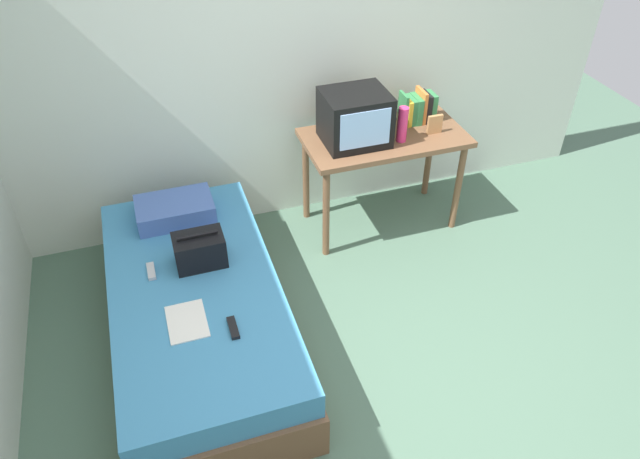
{
  "coord_description": "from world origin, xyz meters",
  "views": [
    {
      "loc": [
        -0.97,
        -1.83,
        2.89
      ],
      "look_at": [
        -0.06,
        0.93,
        0.57
      ],
      "focal_mm": 33.43,
      "sensor_mm": 36.0,
      "label": 1
    }
  ],
  "objects_px": {
    "book_row": "(417,108)",
    "tv": "(355,118)",
    "desk": "(384,147)",
    "remote_silver": "(151,271)",
    "magazine": "(187,321)",
    "remote_dark": "(233,328)",
    "water_bottle": "(402,124)",
    "pillow": "(175,210)",
    "handbag": "(200,250)",
    "picture_frame": "(435,124)",
    "bed": "(199,313)"
  },
  "relations": [
    {
      "from": "book_row",
      "to": "tv",
      "type": "bearing_deg",
      "value": -166.41
    },
    {
      "from": "book_row",
      "to": "picture_frame",
      "type": "bearing_deg",
      "value": -79.17
    },
    {
      "from": "water_bottle",
      "to": "handbag",
      "type": "bearing_deg",
      "value": -161.96
    },
    {
      "from": "magazine",
      "to": "remote_dark",
      "type": "distance_m",
      "value": 0.26
    },
    {
      "from": "remote_dark",
      "to": "picture_frame",
      "type": "bearing_deg",
      "value": 32.88
    },
    {
      "from": "bed",
      "to": "book_row",
      "type": "bearing_deg",
      "value": 26.42
    },
    {
      "from": "bed",
      "to": "tv",
      "type": "distance_m",
      "value": 1.67
    },
    {
      "from": "handbag",
      "to": "remote_dark",
      "type": "distance_m",
      "value": 0.6
    },
    {
      "from": "book_row",
      "to": "picture_frame",
      "type": "xyz_separation_m",
      "value": [
        0.04,
        -0.21,
        -0.03
      ]
    },
    {
      "from": "remote_silver",
      "to": "tv",
      "type": "bearing_deg",
      "value": 21.4
    },
    {
      "from": "water_bottle",
      "to": "magazine",
      "type": "xyz_separation_m",
      "value": [
        -1.68,
        -0.96,
        -0.42
      ]
    },
    {
      "from": "handbag",
      "to": "remote_silver",
      "type": "xyz_separation_m",
      "value": [
        -0.3,
        0.0,
        -0.09
      ]
    },
    {
      "from": "remote_silver",
      "to": "magazine",
      "type": "bearing_deg",
      "value": -72.82
    },
    {
      "from": "picture_frame",
      "to": "tv",
      "type": "bearing_deg",
      "value": 172.42
    },
    {
      "from": "picture_frame",
      "to": "book_row",
      "type": "bearing_deg",
      "value": 100.83
    },
    {
      "from": "pillow",
      "to": "magazine",
      "type": "xyz_separation_m",
      "value": [
        -0.07,
        -0.96,
        -0.06
      ]
    },
    {
      "from": "picture_frame",
      "to": "remote_dark",
      "type": "relative_size",
      "value": 0.89
    },
    {
      "from": "picture_frame",
      "to": "handbag",
      "type": "bearing_deg",
      "value": -163.83
    },
    {
      "from": "book_row",
      "to": "remote_silver",
      "type": "relative_size",
      "value": 1.75
    },
    {
      "from": "bed",
      "to": "remote_silver",
      "type": "height_order",
      "value": "remote_silver"
    },
    {
      "from": "desk",
      "to": "remote_silver",
      "type": "relative_size",
      "value": 8.06
    },
    {
      "from": "magazine",
      "to": "remote_dark",
      "type": "bearing_deg",
      "value": -29.68
    },
    {
      "from": "handbag",
      "to": "remote_dark",
      "type": "bearing_deg",
      "value": -83.0
    },
    {
      "from": "pillow",
      "to": "handbag",
      "type": "relative_size",
      "value": 1.66
    },
    {
      "from": "desk",
      "to": "picture_frame",
      "type": "bearing_deg",
      "value": -13.16
    },
    {
      "from": "water_bottle",
      "to": "handbag",
      "type": "height_order",
      "value": "water_bottle"
    },
    {
      "from": "book_row",
      "to": "pillow",
      "type": "relative_size",
      "value": 0.5
    },
    {
      "from": "desk",
      "to": "magazine",
      "type": "bearing_deg",
      "value": -146.49
    },
    {
      "from": "handbag",
      "to": "remote_dark",
      "type": "height_order",
      "value": "handbag"
    },
    {
      "from": "book_row",
      "to": "pillow",
      "type": "distance_m",
      "value": 1.88
    },
    {
      "from": "handbag",
      "to": "bed",
      "type": "bearing_deg",
      "value": -113.25
    },
    {
      "from": "book_row",
      "to": "remote_silver",
      "type": "distance_m",
      "value": 2.21
    },
    {
      "from": "desk",
      "to": "water_bottle",
      "type": "relative_size",
      "value": 4.57
    },
    {
      "from": "book_row",
      "to": "remote_silver",
      "type": "xyz_separation_m",
      "value": [
        -2.05,
        -0.72,
        -0.39
      ]
    },
    {
      "from": "tv",
      "to": "pillow",
      "type": "distance_m",
      "value": 1.36
    },
    {
      "from": "water_bottle",
      "to": "magazine",
      "type": "relative_size",
      "value": 0.88
    },
    {
      "from": "bed",
      "to": "remote_silver",
      "type": "xyz_separation_m",
      "value": [
        -0.22,
        0.19,
        0.25
      ]
    },
    {
      "from": "tv",
      "to": "desk",
      "type": "bearing_deg",
      "value": 0.85
    },
    {
      "from": "book_row",
      "to": "desk",
      "type": "bearing_deg",
      "value": -157.4
    },
    {
      "from": "water_bottle",
      "to": "bed",
      "type": "bearing_deg",
      "value": -157.06
    },
    {
      "from": "water_bottle",
      "to": "magazine",
      "type": "bearing_deg",
      "value": -150.34
    },
    {
      "from": "bed",
      "to": "handbag",
      "type": "distance_m",
      "value": 0.39
    },
    {
      "from": "remote_dark",
      "to": "remote_silver",
      "type": "height_order",
      "value": "same"
    },
    {
      "from": "tv",
      "to": "book_row",
      "type": "distance_m",
      "value": 0.56
    },
    {
      "from": "bed",
      "to": "book_row",
      "type": "relative_size",
      "value": 7.93
    },
    {
      "from": "desk",
      "to": "handbag",
      "type": "bearing_deg",
      "value": -157.45
    },
    {
      "from": "water_bottle",
      "to": "picture_frame",
      "type": "relative_size",
      "value": 1.82
    },
    {
      "from": "bed",
      "to": "handbag",
      "type": "xyz_separation_m",
      "value": [
        0.08,
        0.18,
        0.34
      ]
    },
    {
      "from": "pillow",
      "to": "remote_silver",
      "type": "height_order",
      "value": "pillow"
    },
    {
      "from": "water_bottle",
      "to": "remote_silver",
      "type": "distance_m",
      "value": 1.93
    }
  ]
}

